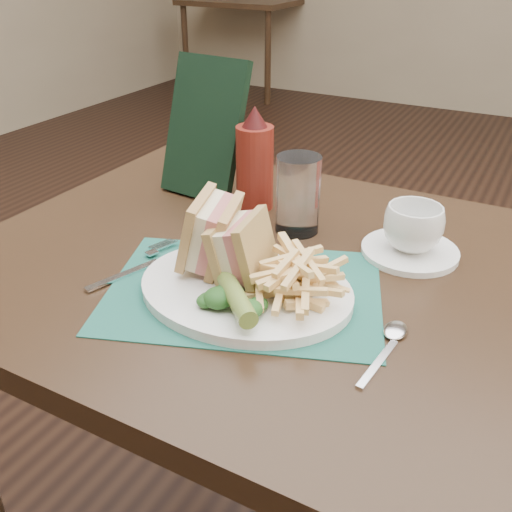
{
  "coord_description": "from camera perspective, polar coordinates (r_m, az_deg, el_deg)",
  "views": [
    {
      "loc": [
        0.37,
        -1.18,
        1.18
      ],
      "look_at": [
        0.04,
        -0.58,
        0.8
      ],
      "focal_mm": 40.0,
      "sensor_mm": 36.0,
      "label": 1
    }
  ],
  "objects": [
    {
      "name": "pickle_spear",
      "position": [
        0.72,
        -2.09,
        -3.97
      ],
      "size": [
        0.1,
        0.1,
        0.03
      ],
      "primitive_type": "cylinder",
      "rotation": [
        1.54,
        0.0,
        0.8
      ],
      "color": "#5B742C",
      "rests_on": "plate"
    },
    {
      "name": "sandwich_half_b",
      "position": [
        0.78,
        -2.82,
        1.09
      ],
      "size": [
        0.09,
        0.1,
        0.1
      ],
      "primitive_type": null,
      "rotation": [
        0.0,
        -0.24,
        0.12
      ],
      "color": "tan",
      "rests_on": "plate"
    },
    {
      "name": "kale_garnish",
      "position": [
        0.73,
        -2.46,
        -4.37
      ],
      "size": [
        0.11,
        0.08,
        0.03
      ],
      "primitive_type": null,
      "color": "#183E16",
      "rests_on": "plate"
    },
    {
      "name": "table_main",
      "position": [
        1.12,
        0.14,
        -16.96
      ],
      "size": [
        0.9,
        0.75,
        0.75
      ],
      "primitive_type": null,
      "color": "black",
      "rests_on": "ground"
    },
    {
      "name": "drinking_glass",
      "position": [
        0.94,
        4.22,
        6.14
      ],
      "size": [
        0.09,
        0.09,
        0.13
      ],
      "primitive_type": "cylinder",
      "rotation": [
        0.0,
        0.0,
        -0.32
      ],
      "color": "white",
      "rests_on": "table_main"
    },
    {
      "name": "plate",
      "position": [
        0.79,
        -1.04,
        -3.32
      ],
      "size": [
        0.32,
        0.26,
        0.01
      ],
      "primitive_type": null,
      "rotation": [
        0.0,
        0.0,
        0.07
      ],
      "color": "white",
      "rests_on": "placemat"
    },
    {
      "name": "floor",
      "position": [
        1.71,
        8.35,
        -14.87
      ],
      "size": [
        7.0,
        7.0,
        0.0
      ],
      "primitive_type": "plane",
      "color": "black",
      "rests_on": "ground"
    },
    {
      "name": "fries_pile",
      "position": [
        0.75,
        4.01,
        -1.76
      ],
      "size": [
        0.18,
        0.2,
        0.06
      ],
      "primitive_type": null,
      "color": "#EEC377",
      "rests_on": "plate"
    },
    {
      "name": "fork",
      "position": [
        0.87,
        -11.91,
        -0.73
      ],
      "size": [
        0.09,
        0.17,
        0.01
      ],
      "primitive_type": null,
      "rotation": [
        0.0,
        0.0,
        -0.32
      ],
      "color": "silver",
      "rests_on": "placemat"
    },
    {
      "name": "saucer",
      "position": [
        0.92,
        15.11,
        0.46
      ],
      "size": [
        0.15,
        0.15,
        0.01
      ],
      "primitive_type": "cylinder",
      "rotation": [
        0.0,
        0.0,
        -0.03
      ],
      "color": "white",
      "rests_on": "table_main"
    },
    {
      "name": "sandwich_half_a",
      "position": [
        0.81,
        -6.01,
        2.59
      ],
      "size": [
        0.11,
        0.12,
        0.11
      ],
      "primitive_type": null,
      "rotation": [
        0.0,
        0.24,
        0.3
      ],
      "color": "tan",
      "rests_on": "plate"
    },
    {
      "name": "table_bg_left",
      "position": [
        5.19,
        -1.18,
        20.22
      ],
      "size": [
        0.9,
        0.75,
        0.75
      ],
      "primitive_type": null,
      "color": "black",
      "rests_on": "ground"
    },
    {
      "name": "ketchup_bottle",
      "position": [
        1.02,
        -0.13,
        9.73
      ],
      "size": [
        0.07,
        0.07,
        0.19
      ],
      "primitive_type": null,
      "rotation": [
        0.0,
        0.0,
        0.06
      ],
      "color": "maroon",
      "rests_on": "table_main"
    },
    {
      "name": "spoon",
      "position": [
        0.7,
        12.74,
        -9.1
      ],
      "size": [
        0.05,
        0.15,
        0.01
      ],
      "primitive_type": null,
      "rotation": [
        0.0,
        0.0,
        -0.11
      ],
      "color": "silver",
      "rests_on": "table_main"
    },
    {
      "name": "check_presenter",
      "position": [
        1.08,
        -5.19,
        12.59
      ],
      "size": [
        0.17,
        0.11,
        0.25
      ],
      "primitive_type": "cube",
      "rotation": [
        -0.31,
        0.0,
        -0.1
      ],
      "color": "black",
      "rests_on": "table_main"
    },
    {
      "name": "wall_back",
      "position": [
        4.84,
        23.76,
        12.65
      ],
      "size": [
        6.0,
        0.0,
        6.0
      ],
      "primitive_type": "plane",
      "rotation": [
        1.57,
        0.0,
        0.0
      ],
      "color": "gray",
      "rests_on": "ground"
    },
    {
      "name": "placemat",
      "position": [
        0.8,
        -1.2,
        -3.49
      ],
      "size": [
        0.45,
        0.38,
        0.0
      ],
      "primitive_type": "cube",
      "rotation": [
        0.0,
        0.0,
        0.35
      ],
      "color": "#1B574A",
      "rests_on": "table_main"
    },
    {
      "name": "coffee_cup",
      "position": [
        0.9,
        15.44,
        2.74
      ],
      "size": [
        0.12,
        0.12,
        0.07
      ],
      "primitive_type": "imported",
      "rotation": [
        0.0,
        0.0,
        0.44
      ],
      "color": "white",
      "rests_on": "saucer"
    }
  ]
}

